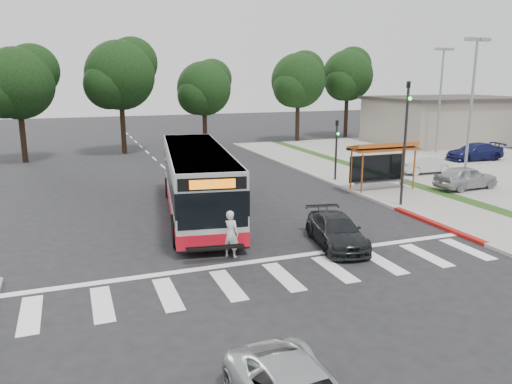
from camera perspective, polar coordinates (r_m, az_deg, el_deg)
name	(u,v)px	position (r m, az deg, el deg)	size (l,w,h in m)	color
ground	(238,235)	(21.82, -2.13, -4.90)	(140.00, 140.00, 0.00)	black
sidewalk_east	(358,180)	(33.45, 11.53, 1.31)	(4.00, 40.00, 0.12)	gray
curb_east	(331,182)	(32.45, 8.53, 1.09)	(0.30, 40.00, 0.15)	#9E9991
curb_east_red	(436,224)	(24.47, 19.92, -3.51)	(0.32, 6.00, 0.15)	maroon
parking_lot	(477,165)	(42.41, 23.99, 2.88)	(18.00, 36.00, 0.10)	gray
commercial_building	(445,121)	(55.62, 20.78, 7.57)	(14.00, 10.00, 4.40)	gray
building_roof_cap	(447,98)	(55.48, 20.98, 9.98)	(14.60, 10.60, 0.30)	#383330
crosswalk_ladder	(284,277)	(17.43, 3.16, -9.63)	(18.00, 2.60, 0.01)	silver
bus_shelter	(383,152)	(30.57, 14.27, 4.44)	(4.20, 1.60, 2.86)	#A44F1B
traffic_signal_ne_tall	(406,134)	(26.78, 16.72, 6.41)	(0.18, 0.37, 6.50)	black
traffic_signal_ne_short	(336,144)	(32.76, 9.18, 5.45)	(0.18, 0.37, 4.00)	black
lot_light_front	(473,90)	(35.54, 23.53, 10.69)	(1.90, 0.35, 9.01)	gray
lot_light_mid	(441,86)	(46.98, 20.38, 11.28)	(1.90, 0.35, 9.01)	gray
tree_ne_a	(299,80)	(52.85, 4.89, 12.67)	(6.16, 5.74, 9.30)	black
tree_ne_b	(348,75)	(57.91, 10.47, 13.06)	(6.16, 5.74, 10.02)	black
tree_north_a	(121,74)	(46.00, -15.20, 12.88)	(6.60, 6.15, 10.17)	black
tree_north_b	(205,88)	(49.41, -5.90, 11.77)	(5.72, 5.33, 8.43)	black
tree_north_c	(18,82)	(43.90, -25.52, 11.27)	(6.16, 5.74, 9.30)	black
transit_bus	(197,182)	(24.79, -6.73, 1.15)	(2.76, 12.73, 3.29)	silver
pedestrian	(230,234)	(18.95, -2.96, -4.80)	(0.67, 0.44, 1.84)	silver
dark_sedan	(336,231)	(20.54, 9.16, -4.40)	(1.74, 4.27, 1.24)	black
parked_car_0	(466,177)	(32.62, 22.85, 1.57)	(1.65, 4.11, 1.40)	#A3A5A8
parked_car_1	(425,164)	(36.86, 18.75, 3.06)	(1.39, 3.99, 1.31)	silver
parked_car_3	(475,152)	(44.21, 23.71, 4.25)	(1.93, 4.74, 1.38)	#141848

